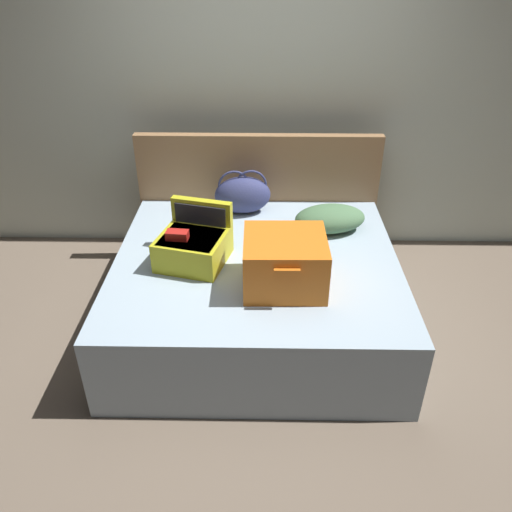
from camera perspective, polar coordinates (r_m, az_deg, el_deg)
name	(u,v)px	position (r m, az deg, el deg)	size (l,w,h in m)	color
ground_plane	(255,362)	(3.38, -0.08, -11.74)	(12.00, 12.00, 0.00)	#6B5B4C
back_wall	(259,94)	(4.23, 0.35, 17.68)	(8.00, 0.10, 2.60)	#B7C1B2
bed	(256,292)	(3.52, 0.04, -4.03)	(1.87, 1.74, 0.54)	#99ADBC
headboard	(258,199)	(4.17, 0.26, 6.34)	(1.91, 0.08, 1.08)	olive
hard_case_large	(285,262)	(3.04, 3.22, -0.63)	(0.49, 0.49, 0.32)	#D16619
hard_case_medium	(194,245)	(3.31, -7.00, 1.28)	(0.50, 0.50, 0.36)	gold
duffel_bag	(243,194)	(3.90, -1.50, 6.89)	(0.45, 0.28, 0.34)	navy
pillow_near_headboard	(330,219)	(3.70, 8.27, 4.17)	(0.51, 0.31, 0.19)	#4C724C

